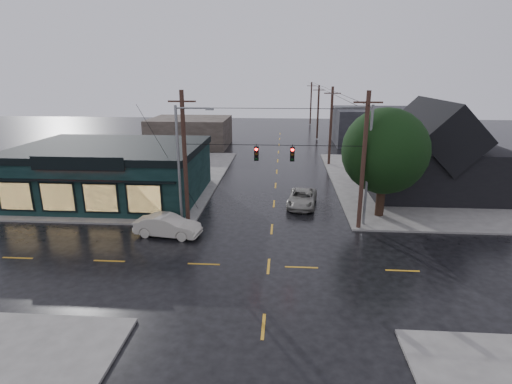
# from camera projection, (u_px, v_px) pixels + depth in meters

# --- Properties ---
(ground_plane) EXTENTS (160.00, 160.00, 0.00)m
(ground_plane) POSITION_uv_depth(u_px,v_px,m) (269.00, 266.00, 24.31)
(ground_plane) COLOR black
(sidewalk_nw) EXTENTS (28.00, 28.00, 0.15)m
(sidewalk_nw) POSITION_uv_depth(u_px,v_px,m) (98.00, 177.00, 44.73)
(sidewalk_nw) COLOR #5F5C59
(sidewalk_nw) RESTS_ON ground
(sidewalk_ne) EXTENTS (28.00, 28.00, 0.15)m
(sidewalk_ne) POSITION_uv_depth(u_px,v_px,m) (466.00, 183.00, 42.03)
(sidewalk_ne) COLOR #5F5C59
(sidewalk_ne) RESTS_ON ground
(pizza_shop) EXTENTS (16.30, 12.34, 4.90)m
(pizza_shop) POSITION_uv_depth(u_px,v_px,m) (113.00, 171.00, 36.94)
(pizza_shop) COLOR black
(pizza_shop) RESTS_ON ground
(ne_building) EXTENTS (12.60, 11.60, 8.75)m
(ne_building) POSITION_uv_depth(u_px,v_px,m) (432.00, 147.00, 38.23)
(ne_building) COLOR black
(ne_building) RESTS_ON ground
(corner_tree) EXTENTS (6.72, 6.72, 8.66)m
(corner_tree) POSITION_uv_depth(u_px,v_px,m) (385.00, 151.00, 31.02)
(corner_tree) COLOR black
(corner_tree) RESTS_ON ground
(utility_pole_nw) EXTENTS (2.00, 0.32, 10.15)m
(utility_pole_nw) POSITION_uv_depth(u_px,v_px,m) (188.00, 224.00, 30.96)
(utility_pole_nw) COLOR black
(utility_pole_nw) RESTS_ON ground
(utility_pole_ne) EXTENTS (2.00, 0.32, 10.15)m
(utility_pole_ne) POSITION_uv_depth(u_px,v_px,m) (358.00, 229.00, 30.08)
(utility_pole_ne) COLOR black
(utility_pole_ne) RESTS_ON ground
(utility_pole_far_a) EXTENTS (2.00, 0.32, 9.65)m
(utility_pole_far_a) POSITION_uv_depth(u_px,v_px,m) (329.00, 165.00, 50.60)
(utility_pole_far_a) COLOR black
(utility_pole_far_a) RESTS_ON ground
(utility_pole_far_b) EXTENTS (2.00, 0.32, 9.15)m
(utility_pole_far_b) POSITION_uv_depth(u_px,v_px,m) (317.00, 139.00, 69.69)
(utility_pole_far_b) COLOR black
(utility_pole_far_b) RESTS_ON ground
(utility_pole_far_c) EXTENTS (2.00, 0.32, 9.15)m
(utility_pole_far_c) POSITION_uv_depth(u_px,v_px,m) (310.00, 125.00, 88.78)
(utility_pole_far_c) COLOR black
(utility_pole_far_c) RESTS_ON ground
(span_signal_assembly) EXTENTS (13.00, 0.48, 1.23)m
(span_signal_assembly) POSITION_uv_depth(u_px,v_px,m) (274.00, 153.00, 28.86)
(span_signal_assembly) COLOR black
(span_signal_assembly) RESTS_ON ground
(streetlight_nw) EXTENTS (5.40, 0.30, 9.15)m
(streetlight_nw) POSITION_uv_depth(u_px,v_px,m) (182.00, 228.00, 30.31)
(streetlight_nw) COLOR gray
(streetlight_nw) RESTS_ON ground
(streetlight_ne) EXTENTS (5.40, 0.30, 9.15)m
(streetlight_ne) POSITION_uv_depth(u_px,v_px,m) (363.00, 226.00, 30.71)
(streetlight_ne) COLOR gray
(streetlight_ne) RESTS_ON ground
(bg_building_west) EXTENTS (12.00, 10.00, 4.40)m
(bg_building_west) POSITION_uv_depth(u_px,v_px,m) (190.00, 132.00, 62.80)
(bg_building_west) COLOR #2F2722
(bg_building_west) RESTS_ON ground
(bg_building_east) EXTENTS (14.00, 12.00, 5.60)m
(bg_building_east) POSITION_uv_depth(u_px,v_px,m) (377.00, 126.00, 65.37)
(bg_building_east) COLOR black
(bg_building_east) RESTS_ON ground
(sedan_cream) EXTENTS (4.94, 2.33, 1.56)m
(sedan_cream) POSITION_uv_depth(u_px,v_px,m) (168.00, 226.00, 28.58)
(sedan_cream) COLOR #B9B4A2
(sedan_cream) RESTS_ON ground
(suv_silver) EXTENTS (2.99, 5.35, 1.41)m
(suv_silver) POSITION_uv_depth(u_px,v_px,m) (302.00, 198.00, 35.03)
(suv_silver) COLOR gray
(suv_silver) RESTS_ON ground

